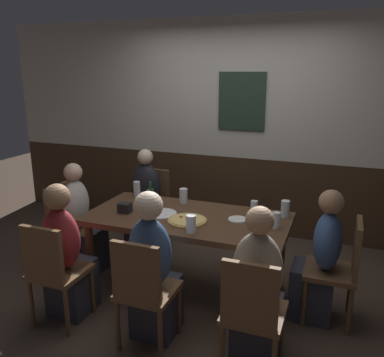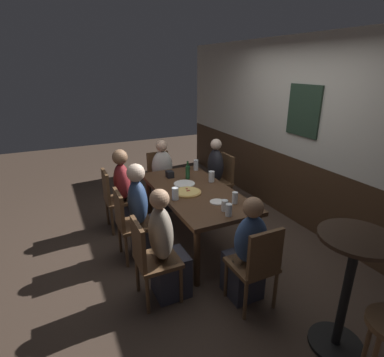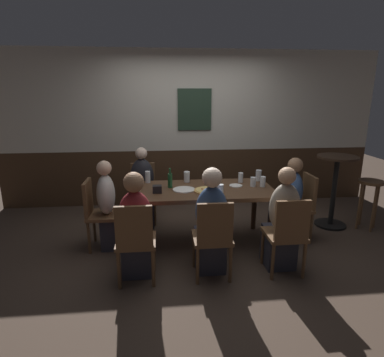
% 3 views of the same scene
% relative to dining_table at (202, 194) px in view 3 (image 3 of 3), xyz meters
% --- Properties ---
extents(ground_plane, '(12.00, 12.00, 0.00)m').
position_rel_dining_table_xyz_m(ground_plane, '(0.00, 0.00, -0.66)').
color(ground_plane, '#423328').
extents(wall_back, '(6.40, 0.13, 2.60)m').
position_rel_dining_table_xyz_m(wall_back, '(0.00, 1.65, 0.64)').
color(wall_back, '#3D2819').
rests_on(wall_back, ground_plane).
extents(dining_table, '(1.79, 0.88, 0.74)m').
position_rel_dining_table_xyz_m(dining_table, '(0.00, 0.00, 0.00)').
color(dining_table, '#472D1C').
rests_on(dining_table, ground_plane).
extents(chair_left_near, '(0.40, 0.40, 0.88)m').
position_rel_dining_table_xyz_m(chair_left_near, '(-0.79, -0.86, -0.16)').
color(chair_left_near, brown).
rests_on(chair_left_near, ground_plane).
extents(chair_head_east, '(0.40, 0.40, 0.88)m').
position_rel_dining_table_xyz_m(chair_head_east, '(1.31, 0.00, -0.16)').
color(chair_head_east, brown).
rests_on(chair_head_east, ground_plane).
extents(chair_left_far, '(0.40, 0.40, 0.88)m').
position_rel_dining_table_xyz_m(chair_left_far, '(-0.79, 0.86, -0.16)').
color(chair_left_far, brown).
rests_on(chair_left_far, ground_plane).
extents(chair_mid_near, '(0.40, 0.40, 0.88)m').
position_rel_dining_table_xyz_m(chair_mid_near, '(0.00, -0.86, -0.16)').
color(chair_mid_near, brown).
rests_on(chair_mid_near, ground_plane).
extents(chair_head_west, '(0.40, 0.40, 0.88)m').
position_rel_dining_table_xyz_m(chair_head_west, '(-1.31, 0.00, -0.16)').
color(chair_head_west, brown).
rests_on(chair_head_west, ground_plane).
extents(chair_right_near, '(0.40, 0.40, 0.88)m').
position_rel_dining_table_xyz_m(chair_right_near, '(0.79, -0.86, -0.16)').
color(chair_right_near, brown).
rests_on(chair_right_near, ground_plane).
extents(person_left_near, '(0.34, 0.37, 1.16)m').
position_rel_dining_table_xyz_m(person_left_near, '(-0.79, -0.69, -0.17)').
color(person_left_near, '#2D2D38').
rests_on(person_left_near, ground_plane).
extents(person_head_east, '(0.37, 0.34, 1.11)m').
position_rel_dining_table_xyz_m(person_head_east, '(1.15, 0.00, -0.19)').
color(person_head_east, '#2D2D38').
rests_on(person_head_east, ground_plane).
extents(person_left_far, '(0.34, 0.37, 1.16)m').
position_rel_dining_table_xyz_m(person_left_far, '(-0.79, 0.69, -0.18)').
color(person_left_far, '#2D2D38').
rests_on(person_left_far, ground_plane).
extents(person_mid_near, '(0.34, 0.37, 1.18)m').
position_rel_dining_table_xyz_m(person_mid_near, '(0.00, -0.70, -0.16)').
color(person_mid_near, '#2D2D38').
rests_on(person_mid_near, ground_plane).
extents(person_head_west, '(0.37, 0.34, 1.12)m').
position_rel_dining_table_xyz_m(person_head_west, '(-1.15, 0.00, -0.19)').
color(person_head_west, '#2D2D38').
rests_on(person_head_west, ground_plane).
extents(person_right_near, '(0.34, 0.37, 1.17)m').
position_rel_dining_table_xyz_m(person_right_near, '(0.79, -0.69, -0.17)').
color(person_right_near, '#2D2D38').
rests_on(person_right_near, ground_plane).
extents(pizza, '(0.34, 0.34, 0.03)m').
position_rel_dining_table_xyz_m(pizza, '(0.05, -0.13, 0.09)').
color(pizza, tan).
rests_on(pizza, dining_table).
extents(tumbler_short, '(0.06, 0.06, 0.13)m').
position_rel_dining_table_xyz_m(tumbler_short, '(0.55, 0.23, 0.14)').
color(tumbler_short, silver).
rests_on(tumbler_short, dining_table).
extents(tumbler_water, '(0.08, 0.08, 0.15)m').
position_rel_dining_table_xyz_m(tumbler_water, '(0.17, -0.33, 0.14)').
color(tumbler_water, silver).
rests_on(tumbler_water, dining_table).
extents(pint_glass_stout, '(0.08, 0.08, 0.14)m').
position_rel_dining_table_xyz_m(pint_glass_stout, '(-0.17, 0.33, 0.14)').
color(pint_glass_stout, silver).
rests_on(pint_glass_stout, dining_table).
extents(beer_glass_tall, '(0.07, 0.07, 0.12)m').
position_rel_dining_table_xyz_m(beer_glass_tall, '(0.66, 0.03, 0.13)').
color(beer_glass_tall, silver).
rests_on(beer_glass_tall, dining_table).
extents(pint_glass_amber, '(0.07, 0.07, 0.13)m').
position_rel_dining_table_xyz_m(pint_glass_amber, '(0.78, 0.01, 0.14)').
color(pint_glass_amber, silver).
rests_on(pint_glass_amber, dining_table).
extents(beer_glass_half, '(0.08, 0.08, 0.15)m').
position_rel_dining_table_xyz_m(beer_glass_half, '(0.82, 0.29, 0.14)').
color(beer_glass_half, silver).
rests_on(beer_glass_half, dining_table).
extents(pint_glass_pale, '(0.07, 0.07, 0.16)m').
position_rel_dining_table_xyz_m(pint_glass_pale, '(-0.69, 0.35, 0.15)').
color(pint_glass_pale, silver).
rests_on(pint_glass_pale, dining_table).
extents(beer_bottle_green, '(0.06, 0.06, 0.25)m').
position_rel_dining_table_xyz_m(beer_bottle_green, '(-0.40, 0.08, 0.18)').
color(beer_bottle_green, '#194723').
rests_on(beer_bottle_green, dining_table).
extents(plate_white_large, '(0.28, 0.28, 0.01)m').
position_rel_dining_table_xyz_m(plate_white_large, '(-0.24, -0.04, 0.09)').
color(plate_white_large, white).
rests_on(plate_white_large, dining_table).
extents(plate_white_small, '(0.17, 0.17, 0.01)m').
position_rel_dining_table_xyz_m(plate_white_small, '(0.45, 0.07, 0.09)').
color(plate_white_small, white).
rests_on(plate_white_small, dining_table).
extents(condiment_caddy, '(0.11, 0.09, 0.09)m').
position_rel_dining_table_xyz_m(condiment_caddy, '(-0.57, -0.12, 0.12)').
color(condiment_caddy, black).
rests_on(condiment_caddy, dining_table).
extents(side_bar_table, '(0.56, 0.56, 1.05)m').
position_rel_dining_table_xyz_m(side_bar_table, '(1.97, 0.36, -0.04)').
color(side_bar_table, black).
rests_on(side_bar_table, ground_plane).
extents(bar_stool, '(0.34, 0.34, 0.72)m').
position_rel_dining_table_xyz_m(bar_stool, '(2.42, 0.21, -0.10)').
color(bar_stool, brown).
rests_on(bar_stool, ground_plane).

